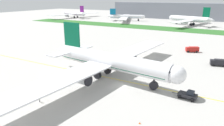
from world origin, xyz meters
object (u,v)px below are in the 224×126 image
(pushback_tug, at_px, (188,95))
(traffic_cone_near_nose, at_px, (140,122))
(ground_crew_wingwalker_port, at_px, (39,99))
(parked_airliner_far_right, at_px, (190,19))
(service_truck_fuel_bowser, at_px, (219,62))
(parked_airliner_far_left, at_px, (75,14))
(airliner_foreground, at_px, (109,61))
(parked_airliner_far_centre, at_px, (126,17))
(service_truck_baggage_loader, at_px, (192,49))

(pushback_tug, distance_m, traffic_cone_near_nose, 17.44)
(ground_crew_wingwalker_port, distance_m, parked_airliner_far_right, 167.39)
(service_truck_fuel_bowser, relative_size, parked_airliner_far_left, 0.09)
(pushback_tug, relative_size, service_truck_fuel_bowser, 1.03)
(pushback_tug, relative_size, traffic_cone_near_nose, 10.98)
(ground_crew_wingwalker_port, height_order, parked_airliner_far_right, parked_airliner_far_right)
(service_truck_fuel_bowser, bearing_deg, ground_crew_wingwalker_port, -124.69)
(airliner_foreground, relative_size, traffic_cone_near_nose, 129.84)
(service_truck_fuel_bowser, bearing_deg, pushback_tug, -98.80)
(pushback_tug, xyz_separation_m, parked_airliner_far_centre, (-91.33, 153.63, 3.23))
(parked_airliner_far_right, bearing_deg, service_truck_fuel_bowser, -75.50)
(service_truck_fuel_bowser, bearing_deg, airliner_foreground, -134.63)
(ground_crew_wingwalker_port, xyz_separation_m, parked_airliner_far_centre, (-60.15, 173.26, 3.29))
(service_truck_fuel_bowser, xyz_separation_m, parked_airliner_far_left, (-165.21, 121.43, 3.47))
(traffic_cone_near_nose, bearing_deg, service_truck_fuel_bowser, 76.74)
(service_truck_fuel_bowser, height_order, parked_airliner_far_centre, parked_airliner_far_centre)
(ground_crew_wingwalker_port, relative_size, parked_airliner_far_left, 0.02)
(service_truck_fuel_bowser, bearing_deg, parked_airliner_far_left, 143.68)
(parked_airliner_far_left, height_order, parked_airliner_far_centre, parked_airliner_far_left)
(airliner_foreground, distance_m, parked_airliner_far_centre, 165.06)
(pushback_tug, height_order, traffic_cone_near_nose, pushback_tug)
(airliner_foreground, relative_size, parked_airliner_far_left, 1.08)
(service_truck_baggage_loader, distance_m, parked_airliner_far_right, 99.91)
(ground_crew_wingwalker_port, relative_size, service_truck_baggage_loader, 0.26)
(ground_crew_wingwalker_port, distance_m, parked_airliner_far_centre, 183.43)
(traffic_cone_near_nose, height_order, parked_airliner_far_left, parked_airliner_far_left)
(ground_crew_wingwalker_port, height_order, service_truck_fuel_bowser, service_truck_fuel_bowser)
(ground_crew_wingwalker_port, height_order, parked_airliner_far_left, parked_airliner_far_left)
(service_truck_baggage_loader, xyz_separation_m, parked_airliner_far_centre, (-84.37, 104.31, 2.85))
(service_truck_baggage_loader, bearing_deg, ground_crew_wingwalker_port, -109.36)
(service_truck_fuel_bowser, xyz_separation_m, parked_airliner_far_centre, (-96.40, 120.90, 2.83))
(pushback_tug, bearing_deg, parked_airliner_far_right, 99.48)
(traffic_cone_near_nose, relative_size, service_truck_fuel_bowser, 0.09)
(parked_airliner_far_centre, bearing_deg, service_truck_fuel_bowser, -51.43)
(parked_airliner_far_left, bearing_deg, service_truck_baggage_loader, -34.39)
(parked_airliner_far_left, distance_m, parked_airliner_far_centre, 68.82)
(airliner_foreground, relative_size, service_truck_fuel_bowser, 12.23)
(ground_crew_wingwalker_port, xyz_separation_m, parked_airliner_far_right, (6.54, 167.20, 4.50))
(traffic_cone_near_nose, distance_m, service_truck_baggage_loader, 65.51)
(pushback_tug, distance_m, parked_airliner_far_right, 149.68)
(parked_airliner_far_centre, bearing_deg, parked_airliner_far_right, -5.19)
(service_truck_baggage_loader, xyz_separation_m, service_truck_fuel_bowser, (12.03, -16.59, 0.02))
(service_truck_fuel_bowser, relative_size, parked_airliner_far_centre, 0.10)
(parked_airliner_far_left, xyz_separation_m, parked_airliner_far_centre, (68.81, -0.52, -0.65))
(airliner_foreground, relative_size, parked_airliner_far_centre, 1.19)
(ground_crew_wingwalker_port, bearing_deg, pushback_tug, 32.19)
(parked_airliner_far_left, bearing_deg, traffic_cone_near_nose, -47.94)
(ground_crew_wingwalker_port, bearing_deg, service_truck_baggage_loader, 70.64)
(airliner_foreground, distance_m, parked_airliner_far_left, 203.27)
(traffic_cone_near_nose, xyz_separation_m, parked_airliner_far_centre, (-84.87, 169.82, 3.97))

